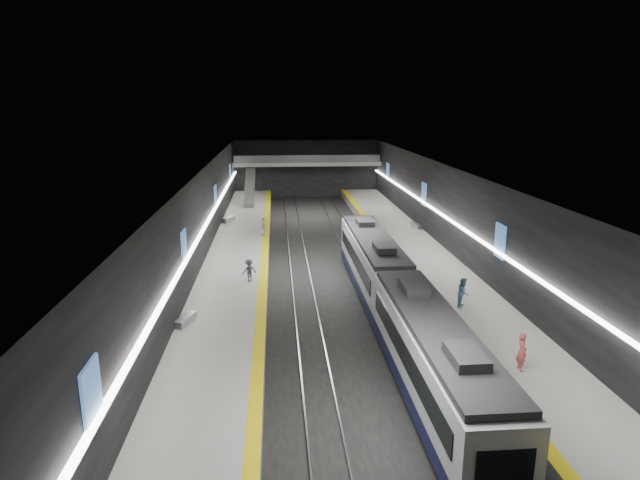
{
  "coord_description": "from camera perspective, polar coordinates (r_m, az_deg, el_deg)",
  "views": [
    {
      "loc": [
        -4.26,
        -39.89,
        13.1
      ],
      "look_at": [
        -0.78,
        2.1,
        2.2
      ],
      "focal_mm": 30.0,
      "sensor_mm": 36.0,
      "label": 1
    }
  ],
  "objects": [
    {
      "name": "ground",
      "position": [
        42.2,
        1.29,
        -3.58
      ],
      "size": [
        70.0,
        70.0,
        0.0
      ],
      "primitive_type": "plane",
      "color": "black",
      "rests_on": "ground"
    },
    {
      "name": "ceiling",
      "position": [
        40.44,
        1.36,
        7.25
      ],
      "size": [
        20.0,
        70.0,
        0.04
      ],
      "primitive_type": "cube",
      "rotation": [
        3.14,
        0.0,
        0.0
      ],
      "color": "beige",
      "rests_on": "wall_left"
    },
    {
      "name": "wall_left",
      "position": [
        41.32,
        -12.61,
        1.42
      ],
      "size": [
        0.04,
        70.0,
        8.0
      ],
      "primitive_type": "cube",
      "color": "black",
      "rests_on": "ground"
    },
    {
      "name": "wall_right",
      "position": [
        43.33,
        14.6,
        1.91
      ],
      "size": [
        0.04,
        70.0,
        8.0
      ],
      "primitive_type": "cube",
      "color": "black",
      "rests_on": "ground"
    },
    {
      "name": "wall_back",
      "position": [
        75.56,
        -1.49,
        7.58
      ],
      "size": [
        20.0,
        0.04,
        8.0
      ],
      "primitive_type": "cube",
      "color": "black",
      "rests_on": "ground"
    },
    {
      "name": "platform_left",
      "position": [
        41.96,
        -8.96,
        -3.16
      ],
      "size": [
        5.0,
        70.0,
        1.0
      ],
      "primitive_type": "cube",
      "color": "slate",
      "rests_on": "ground"
    },
    {
      "name": "tile_surface_left",
      "position": [
        41.81,
        -8.99,
        -2.49
      ],
      "size": [
        5.0,
        70.0,
        0.02
      ],
      "primitive_type": "cube",
      "color": "#989793",
      "rests_on": "platform_left"
    },
    {
      "name": "tactile_strip_left",
      "position": [
        41.69,
        -5.97,
        -2.42
      ],
      "size": [
        0.6,
        70.0,
        0.02
      ],
      "primitive_type": "cube",
      "color": "#DAC60B",
      "rests_on": "platform_left"
    },
    {
      "name": "platform_right",
      "position": [
        43.46,
        11.19,
        -2.64
      ],
      "size": [
        5.0,
        70.0,
        1.0
      ],
      "primitive_type": "cube",
      "color": "slate",
      "rests_on": "ground"
    },
    {
      "name": "tile_surface_right",
      "position": [
        43.31,
        11.22,
        -1.99
      ],
      "size": [
        5.0,
        70.0,
        0.02
      ],
      "primitive_type": "cube",
      "color": "#989793",
      "rests_on": "platform_right"
    },
    {
      "name": "tactile_strip_right",
      "position": [
        42.76,
        8.38,
        -2.07
      ],
      "size": [
        0.6,
        70.0,
        0.02
      ],
      "primitive_type": "cube",
      "color": "#DAC60B",
      "rests_on": "platform_right"
    },
    {
      "name": "rails",
      "position": [
        42.18,
        1.29,
        -3.51
      ],
      "size": [
        6.52,
        70.0,
        0.12
      ],
      "color": "gray",
      "rests_on": "ground"
    },
    {
      "name": "train",
      "position": [
        31.22,
        8.12,
        -6.09
      ],
      "size": [
        2.69,
        30.04,
        3.6
      ],
      "color": "#0F113A",
      "rests_on": "ground"
    },
    {
      "name": "ad_posters",
      "position": [
        42.0,
        1.18,
        2.68
      ],
      "size": [
        19.94,
        53.5,
        2.2
      ],
      "color": "#3B68B2",
      "rests_on": "wall_left"
    },
    {
      "name": "cove_light_left",
      "position": [
        41.33,
        -12.32,
        1.16
      ],
      "size": [
        0.25,
        68.6,
        0.12
      ],
      "primitive_type": "cube",
      "color": "white",
      "rests_on": "wall_left"
    },
    {
      "name": "cove_light_right",
      "position": [
        43.31,
        14.33,
        1.64
      ],
      "size": [
        0.25,
        68.6,
        0.12
      ],
      "primitive_type": "cube",
      "color": "white",
      "rests_on": "wall_right"
    },
    {
      "name": "mezzanine_bridge",
      "position": [
        73.39,
        -1.4,
        8.19
      ],
      "size": [
        20.0,
        3.0,
        1.5
      ],
      "color": "gray",
      "rests_on": "wall_left"
    },
    {
      "name": "escalator",
      "position": [
        66.75,
        -7.5,
        5.59
      ],
      "size": [
        1.2,
        7.5,
        3.92
      ],
      "primitive_type": "cube",
      "rotation": [
        0.44,
        0.0,
        0.0
      ],
      "color": "#99999E",
      "rests_on": "platform_left"
    },
    {
      "name": "bench_left_near",
      "position": [
        31.28,
        -14.16,
        -8.28
      ],
      "size": [
        1.04,
        1.89,
        0.45
      ],
      "primitive_type": "cube",
      "rotation": [
        0.0,
        0.0,
        -0.31
      ],
      "color": "#99999E",
      "rests_on": "platform_left"
    },
    {
      "name": "bench_left_far",
      "position": [
        56.52,
        -9.72,
        2.18
      ],
      "size": [
        1.31,
        2.05,
        0.49
      ],
      "primitive_type": "cube",
      "rotation": [
        0.0,
        0.0,
        -0.41
      ],
      "color": "#99999E",
      "rests_on": "platform_left"
    },
    {
      "name": "bench_right_far",
      "position": [
        53.79,
        10.21,
        1.5
      ],
      "size": [
        0.83,
        1.76,
        0.42
      ],
      "primitive_type": "cube",
      "rotation": [
        0.0,
        0.0,
        0.22
      ],
      "color": "#99999E",
      "rests_on": "platform_right"
    },
    {
      "name": "passenger_right_a",
      "position": [
        26.83,
        20.72,
        -11.12
      ],
      "size": [
        0.48,
        0.7,
        1.85
      ],
      "primitive_type": "imported",
      "rotation": [
        0.0,
        0.0,
        1.51
      ],
      "color": "#C84E4A",
      "rests_on": "platform_right"
    },
    {
      "name": "passenger_right_b",
      "position": [
        33.66,
        15.02,
        -5.44
      ],
      "size": [
        1.05,
        1.11,
        1.82
      ],
      "primitive_type": "imported",
      "rotation": [
        0.0,
        0.0,
        1.01
      ],
      "color": "teal",
      "rests_on": "platform_right"
    },
    {
      "name": "passenger_left_a",
      "position": [
        50.01,
        -6.04,
        1.42
      ],
      "size": [
        0.67,
        1.07,
        1.7
      ],
      "primitive_type": "imported",
      "rotation": [
        0.0,
        0.0,
        -1.85
      ],
      "color": "#B8B6A8",
      "rests_on": "platform_left"
    },
    {
      "name": "passenger_left_b",
      "position": [
        37.33,
        -7.57,
        -3.25
      ],
      "size": [
        1.18,
        0.94,
        1.59
      ],
      "primitive_type": "imported",
      "rotation": [
        0.0,
        0.0,
        3.54
      ],
      "color": "#42434A",
      "rests_on": "platform_left"
    }
  ]
}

